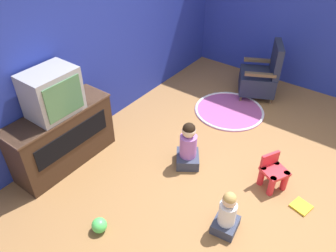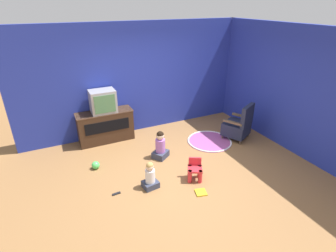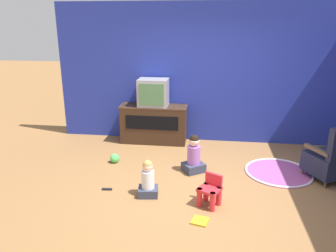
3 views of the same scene
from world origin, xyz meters
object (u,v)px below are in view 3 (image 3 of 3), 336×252
object	(u,v)px
child_watching_center	(194,156)
toy_ball	(115,158)
yellow_kid_chair	(210,192)
book	(200,221)
television	(153,93)
child_watching_left	(148,180)
tv_cabinet	(154,123)
remote_control	(107,189)
black_armchair	(331,159)

from	to	relation	value
child_watching_center	toy_ball	world-z (taller)	child_watching_center
yellow_kid_chair	book	xyz separation A→B (m)	(-0.11, -0.41, -0.18)
book	television	bearing A→B (deg)	-54.55
book	child_watching_left	bearing A→B (deg)	-21.95
television	book	bearing A→B (deg)	-68.69
yellow_kid_chair	child_watching_center	world-z (taller)	child_watching_center
yellow_kid_chair	book	size ratio (longest dim) A/B	1.78
child_watching_left	child_watching_center	bearing A→B (deg)	48.03
tv_cabinet	yellow_kid_chair	bearing A→B (deg)	-63.12
tv_cabinet	book	distance (m)	2.92
toy_ball	remote_control	distance (m)	0.98
yellow_kid_chair	television	bearing A→B (deg)	144.84
black_armchair	yellow_kid_chair	xyz separation A→B (m)	(-1.83, -0.99, -0.16)
toy_ball	book	size ratio (longest dim) A/B	0.68
child_watching_left	book	distance (m)	0.96
television	yellow_kid_chair	bearing A→B (deg)	-63.02
television	yellow_kid_chair	xyz separation A→B (m)	(1.16, -2.28, -0.84)
black_armchair	child_watching_left	size ratio (longest dim) A/B	1.71
black_armchair	book	world-z (taller)	black_armchair
television	black_armchair	xyz separation A→B (m)	(2.99, -1.29, -0.68)
child_watching_left	toy_ball	xyz separation A→B (m)	(-0.80, 1.04, -0.15)
child_watching_center	remote_control	size ratio (longest dim) A/B	4.15
child_watching_left	yellow_kid_chair	bearing A→B (deg)	-16.92
black_armchair	remote_control	xyz separation A→B (m)	(-3.33, -0.77, -0.34)
child_watching_left	tv_cabinet	bearing A→B (deg)	89.98
toy_ball	remote_control	world-z (taller)	toy_ball
tv_cabinet	black_armchair	world-z (taller)	black_armchair
television	toy_ball	size ratio (longest dim) A/B	3.58
remote_control	book	bearing A→B (deg)	-28.58
child_watching_left	toy_ball	world-z (taller)	child_watching_left
tv_cabinet	television	distance (m)	0.64
book	tv_cabinet	bearing A→B (deg)	-54.62
tv_cabinet	child_watching_center	world-z (taller)	tv_cabinet
black_armchair	child_watching_center	distance (m)	2.11
child_watching_left	remote_control	bearing A→B (deg)	165.58
tv_cabinet	yellow_kid_chair	distance (m)	2.57
tv_cabinet	child_watching_left	distance (m)	2.18
television	book	world-z (taller)	television
tv_cabinet	child_watching_left	size ratio (longest dim) A/B	2.45
remote_control	television	bearing A→B (deg)	76.39
television	child_watching_center	xyz separation A→B (m)	(0.88, -1.27, -0.76)
television	toy_ball	bearing A→B (deg)	-114.47
tv_cabinet	toy_ball	xyz separation A→B (m)	(-0.50, -1.11, -0.31)
book	remote_control	world-z (taller)	book
child_watching_center	tv_cabinet	bearing A→B (deg)	89.91
child_watching_left	remote_control	world-z (taller)	child_watching_left
black_armchair	television	bearing A→B (deg)	-50.62
television	remote_control	distance (m)	2.33
television	book	size ratio (longest dim) A/B	2.42
television	book	xyz separation A→B (m)	(1.05, -2.69, -1.02)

